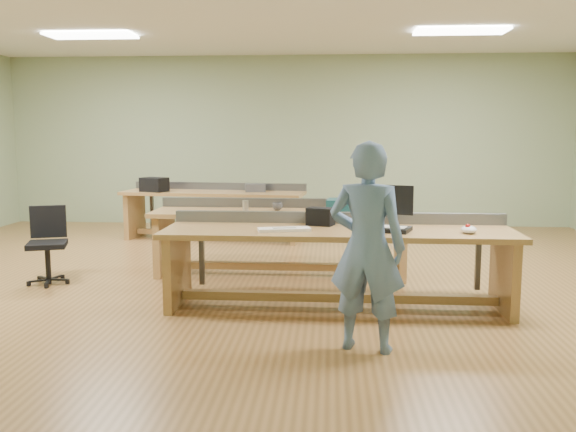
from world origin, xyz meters
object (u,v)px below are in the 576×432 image
object	(u,v)px
task_chair	(48,255)
mug	(277,206)
workbench_back	(214,204)
parts_bin_grey	(357,206)
laptop_base	(390,229)
parts_bin_teal	(347,206)
person	(367,247)
drinks_can	(246,206)
workbench_front	(338,248)
workbench_mid	(281,227)
camera_bag	(321,217)

from	to	relation	value
task_chair	mug	bearing A→B (deg)	-4.12
workbench_back	parts_bin_grey	xyz separation A→B (m)	(2.10, -2.25, 0.25)
laptop_base	parts_bin_teal	distance (m)	1.35
workbench_back	parts_bin_grey	bearing A→B (deg)	-40.38
task_chair	parts_bin_teal	bearing A→B (deg)	-9.80
person	laptop_base	world-z (taller)	person
workbench_back	drinks_can	distance (m)	2.56
workbench_front	parts_bin_grey	bearing A→B (deg)	80.82
parts_bin_teal	drinks_can	xyz separation A→B (m)	(-1.15, 0.01, -0.01)
workbench_mid	task_chair	bearing A→B (deg)	-166.02
camera_bag	mug	distance (m)	1.24
workbench_front	parts_bin_teal	xyz separation A→B (m)	(0.11, 1.18, 0.26)
parts_bin_teal	workbench_front	bearing A→B (deg)	-95.17
laptop_base	mug	size ratio (longest dim) A/B	2.96
parts_bin_grey	workbench_front	bearing A→B (deg)	-99.52
workbench_back	mug	size ratio (longest dim) A/B	24.38
workbench_mid	laptop_base	distance (m)	1.82
task_chair	drinks_can	world-z (taller)	drinks_can
laptop_base	workbench_mid	bearing A→B (deg)	147.74
camera_bag	drinks_can	world-z (taller)	camera_bag
workbench_back	person	bearing A→B (deg)	-59.85
workbench_mid	workbench_back	xyz separation A→B (m)	(-1.23, 2.30, -0.00)
workbench_mid	parts_bin_teal	world-z (taller)	parts_bin_teal
parts_bin_grey	drinks_can	xyz separation A→B (m)	(-1.27, -0.16, 0.00)
workbench_mid	drinks_can	world-z (taller)	drinks_can
task_chair	mug	size ratio (longest dim) A/B	7.16
workbench_back	person	xyz separation A→B (m)	(2.08, -4.76, 0.24)
person	task_chair	bearing A→B (deg)	-14.04
workbench_front	laptop_base	xyz separation A→B (m)	(0.48, -0.12, 0.20)
parts_bin_grey	drinks_can	bearing A→B (deg)	-172.89
workbench_mid	camera_bag	xyz separation A→B (m)	(0.48, -1.10, 0.28)
person	parts_bin_teal	distance (m)	2.34
workbench_mid	task_chair	size ratio (longest dim) A/B	3.51
person	drinks_can	xyz separation A→B (m)	(-1.25, 2.35, 0.02)
person	camera_bag	world-z (taller)	person
workbench_back	drinks_can	world-z (taller)	drinks_can
mug	drinks_can	distance (m)	0.38
workbench_back	camera_bag	bearing A→B (deg)	-56.80
workbench_front	parts_bin_grey	distance (m)	1.39
camera_bag	parts_bin_grey	world-z (taller)	camera_bag
person	drinks_can	world-z (taller)	person
workbench_front	camera_bag	distance (m)	0.38
person	laptop_base	distance (m)	1.07
workbench_front	camera_bag	xyz separation A→B (m)	(-0.17, 0.20, 0.27)
laptop_base	camera_bag	distance (m)	0.72
laptop_base	task_chair	size ratio (longest dim) A/B	0.41
person	parts_bin_grey	xyz separation A→B (m)	(0.02, 2.51, 0.02)
drinks_can	workbench_back	bearing A→B (deg)	109.10
workbench_mid	person	xyz separation A→B (m)	(0.85, -2.46, 0.23)
parts_bin_teal	workbench_back	bearing A→B (deg)	129.34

